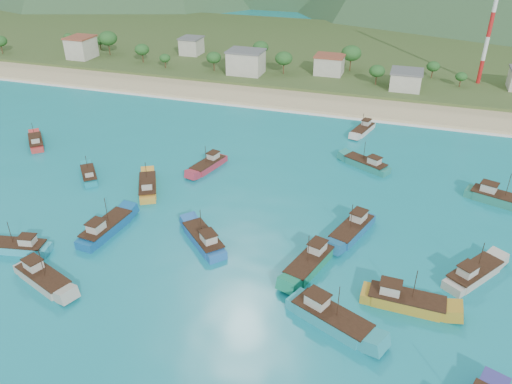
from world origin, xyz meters
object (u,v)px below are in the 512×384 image
(boat_15, at_px, (208,165))
(radio_tower, at_px, (494,12))
(boat_16, at_px, (330,318))
(boat_23, at_px, (473,274))
(boat_8, at_px, (499,199))
(boat_10, at_px, (19,247))
(boat_6, at_px, (106,229))
(boat_11, at_px, (363,130))
(boat_12, at_px, (310,263))
(boat_0, at_px, (204,240))
(boat_21, at_px, (366,164))
(boat_1, at_px, (352,230))
(boat_17, at_px, (405,301))
(boat_5, at_px, (148,187))
(boat_9, at_px, (43,278))
(boat_20, at_px, (36,143))
(boat_24, at_px, (89,176))

(boat_15, bearing_deg, radio_tower, -112.86)
(boat_15, bearing_deg, boat_16, 145.64)
(boat_23, bearing_deg, boat_16, -104.05)
(boat_8, relative_size, boat_10, 1.17)
(boat_6, xyz_separation_m, boat_10, (-10.72, -8.99, -0.16))
(boat_10, height_order, boat_11, boat_10)
(boat_8, bearing_deg, boat_12, -25.98)
(boat_0, bearing_deg, boat_21, 11.88)
(boat_15, bearing_deg, boat_1, 168.84)
(boat_1, relative_size, boat_17, 1.01)
(radio_tower, relative_size, boat_5, 3.88)
(boat_0, xyz_separation_m, boat_16, (23.63, -11.91, 0.14))
(boat_12, bearing_deg, boat_0, 14.38)
(boat_16, bearing_deg, boat_9, -59.45)
(boat_20, distance_m, boat_23, 98.94)
(boat_5, relative_size, boat_8, 0.89)
(boat_16, bearing_deg, boat_0, -92.66)
(boat_23, bearing_deg, boat_12, -132.78)
(boat_20, bearing_deg, boat_21, -33.38)
(boat_6, bearing_deg, boat_8, 31.66)
(boat_17, bearing_deg, boat_6, -91.26)
(boat_5, distance_m, boat_21, 46.80)
(boat_1, xyz_separation_m, boat_9, (-42.36, -27.26, -0.05))
(boat_11, bearing_deg, boat_12, 104.71)
(radio_tower, xyz_separation_m, boat_23, (-6.16, -100.29, -22.09))
(boat_11, height_order, boat_21, boat_21)
(boat_9, distance_m, boat_12, 40.71)
(boat_10, bearing_deg, boat_23, -88.48)
(boat_21, relative_size, boat_23, 0.97)
(boat_17, relative_size, boat_23, 1.07)
(boat_10, xyz_separation_m, boat_24, (-4.07, 25.72, -0.15))
(boat_5, height_order, boat_8, boat_8)
(boat_5, bearing_deg, boat_17, -48.48)
(boat_1, xyz_separation_m, boat_8, (25.17, 19.26, 0.03))
(boat_1, xyz_separation_m, boat_20, (-77.40, 14.50, -0.20))
(boat_5, xyz_separation_m, boat_20, (-36.22, 11.56, -0.11))
(boat_9, relative_size, boat_24, 1.37)
(boat_5, height_order, boat_6, boat_6)
(boat_9, bearing_deg, boat_0, 151.64)
(boat_9, height_order, boat_15, boat_9)
(boat_10, bearing_deg, boat_15, -36.38)
(boat_10, relative_size, boat_15, 1.00)
(boat_10, bearing_deg, boat_0, -79.09)
(radio_tower, distance_m, boat_15, 100.38)
(boat_8, bearing_deg, radio_tower, -161.66)
(boat_12, distance_m, boat_16, 12.32)
(boat_12, bearing_deg, boat_10, 29.40)
(boat_1, xyz_separation_m, boat_16, (0.34, -22.42, 0.09))
(boat_8, xyz_separation_m, boat_16, (-24.83, -41.68, 0.06))
(boat_9, xyz_separation_m, boat_21, (41.46, 54.00, -0.06))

